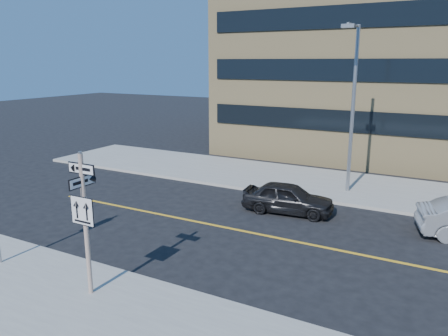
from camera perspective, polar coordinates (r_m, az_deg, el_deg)
The scene contains 5 objects.
ground at distance 15.04m, azimuth -10.02°, elevation -12.05°, with size 120.00×120.00×0.00m, color black.
sign_pole at distance 12.41m, azimuth -17.74°, elevation -5.99°, with size 0.92×0.92×4.06m.
parked_car_a at distance 19.36m, azimuth 8.36°, elevation -3.88°, with size 3.96×1.59×1.35m, color black.
streetlight_a at distance 21.80m, azimuth 16.43°, elevation 8.63°, with size 0.55×2.25×8.00m.
building_brick at distance 36.18m, azimuth 18.80°, elevation 17.03°, with size 18.00×18.00×18.00m, color tan.
Camera 1 is at (8.61, -10.48, 6.49)m, focal length 35.00 mm.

